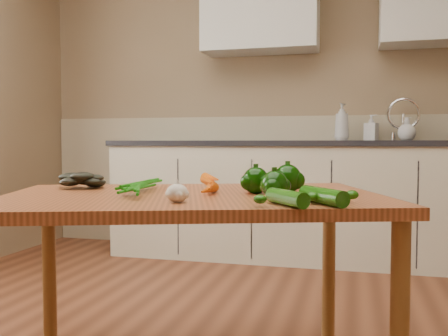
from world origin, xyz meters
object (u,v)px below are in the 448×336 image
soap_bottle_b (371,128)px  tomato_c (292,180)px  pepper_a (256,181)px  leafy_greens (82,176)px  soap_bottle_c (407,129)px  tomato_a (253,181)px  soap_bottle_a (342,122)px  tomato_b (274,180)px  garlic_bulb (177,193)px  pepper_c (274,185)px  table (193,216)px  pepper_b (288,179)px  zucchini_a (323,196)px  zucchini_b (287,198)px  carrot_bunch (187,184)px

soap_bottle_b → tomato_c: (-0.36, -1.98, -0.26)m
pepper_a → leafy_greens: bearing=177.5°
soap_bottle_c → tomato_a: 2.16m
soap_bottle_a → tomato_b: bearing=112.1°
garlic_bulb → pepper_c: (0.27, 0.19, 0.02)m
table → soap_bottle_b: (0.68, 2.28, 0.37)m
table → tomato_c: bearing=24.6°
table → soap_bottle_c: bearing=48.7°
pepper_c → soap_bottle_b: bearing=81.0°
tomato_a → tomato_c: 0.16m
pepper_c → tomato_c: size_ratio=1.22×
leafy_greens → pepper_b: size_ratio=1.86×
table → tomato_b: (0.25, 0.24, 0.12)m
tomato_a → soap_bottle_b: bearing=76.0°
garlic_bulb → pepper_b: bearing=52.9°
tomato_a → zucchini_a: bearing=-55.5°
tomato_a → zucchini_b: 0.54m
soap_bottle_c → tomato_a: size_ratio=2.71×
carrot_bunch → leafy_greens: 0.47m
pepper_b → pepper_a: bearing=-149.5°
pepper_b → tomato_b: bearing=119.8°
pepper_a → pepper_c: bearing=-56.2°
soap_bottle_c → soap_bottle_a: bearing=83.1°
leafy_greens → tomato_b: leafy_greens is taller
pepper_a → tomato_b: (0.04, 0.18, -0.01)m
carrot_bunch → tomato_a: size_ratio=3.88×
carrot_bunch → soap_bottle_b: bearing=53.5°
table → leafy_greens: bearing=150.0°
tomato_c → soap_bottle_a: bearing=85.8°
soap_bottle_a → soap_bottle_c: soap_bottle_a is taller
carrot_bunch → zucchini_a: size_ratio=1.20×
pepper_b → tomato_a: 0.20m
carrot_bunch → garlic_bulb: carrot_bunch is taller
soap_bottle_c → tomato_b: (-0.67, -2.01, -0.24)m
garlic_bulb → pepper_b: pepper_b is taller
zucchini_b → garlic_bulb: bearing=-179.5°
zucchini_a → soap_bottle_b: bearing=85.1°
leafy_greens → pepper_c: bearing=-11.4°
garlic_bulb → pepper_c: bearing=34.8°
soap_bottle_b → pepper_c: size_ratio=2.23×
table → tomato_a: bearing=37.2°
soap_bottle_a → zucchini_a: 2.46m
soap_bottle_b → tomato_c: bearing=-170.0°
leafy_greens → pepper_b: 0.82m
tomato_a → zucchini_b: tomato_a is taller
soap_bottle_c → zucchini_b: bearing=160.9°
soap_bottle_b → leafy_greens: (-1.17, -2.19, -0.25)m
soap_bottle_a → tomato_c: soap_bottle_a is taller
tomato_a → carrot_bunch: bearing=-133.8°
table → soap_bottle_a: 2.34m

